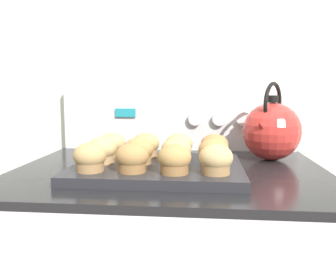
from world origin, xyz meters
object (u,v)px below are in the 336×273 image
object	(u,v)px
muffin_r1_c3	(214,152)
muffin_r2_c1	(146,145)
muffin_r0_c1	(132,158)
muffin_r0_c3	(216,160)
muffin_r1_c0	(102,151)
tea_kettle	(272,130)
muffin_r0_c0	(90,158)
muffin_r0_c2	(174,160)
muffin_r1_c2	(176,152)
muffin_r2_c2	(179,146)
muffin_r1_c1	(139,151)
muffin_r2_c3	(214,147)
muffin_pan	(158,169)
muffin_r2_c0	(112,145)

from	to	relation	value
muffin_r1_c3	muffin_r2_c1	world-z (taller)	same
muffin_r0_c1	muffin_r0_c3	bearing A→B (deg)	-0.10
muffin_r1_c0	tea_kettle	size ratio (longest dim) A/B	0.33
muffin_r0_c0	muffin_r0_c2	world-z (taller)	same
muffin_r0_c3	tea_kettle	distance (m)	0.32
tea_kettle	muffin_r1_c2	bearing A→B (deg)	-143.30
muffin_r2_c1	muffin_r2_c2	xyz separation A→B (m)	(0.09, -0.00, 0.00)
muffin_r0_c3	muffin_r1_c2	distance (m)	0.13
muffin_r0_c0	muffin_r1_c1	distance (m)	0.13
muffin_r2_c3	muffin_r1_c3	bearing A→B (deg)	-93.14
muffin_r0_c2	muffin_r1_c3	size ratio (longest dim) A/B	1.00
muffin_r0_c0	muffin_r1_c0	size ratio (longest dim) A/B	1.00
muffin_pan	muffin_r1_c1	world-z (taller)	muffin_r1_c1
muffin_r2_c0	muffin_r1_c1	bearing A→B (deg)	-45.32
muffin_r2_c2	muffin_r1_c0	bearing A→B (deg)	-153.07
muffin_r0_c2	muffin_r2_c2	bearing A→B (deg)	90.76
muffin_r0_c2	muffin_r2_c1	size ratio (longest dim) A/B	1.00
muffin_r1_c2	muffin_r2_c3	size ratio (longest dim) A/B	1.00
muffin_r2_c2	muffin_r0_c0	bearing A→B (deg)	-135.21
muffin_pan	muffin_r1_c2	bearing A→B (deg)	-0.79
muffin_r1_c1	muffin_r0_c3	bearing A→B (deg)	-26.33
muffin_r1_c2	muffin_r2_c2	world-z (taller)	same
muffin_r1_c0	muffin_r1_c1	bearing A→B (deg)	2.59
muffin_r0_c1	muffin_r2_c0	world-z (taller)	same
muffin_r0_c0	muffin_r1_c3	world-z (taller)	same
muffin_r0_c1	muffin_r0_c3	size ratio (longest dim) A/B	1.00
muffin_r1_c2	muffin_r2_c3	distance (m)	0.13
muffin_r2_c3	tea_kettle	bearing A→B (deg)	31.98
muffin_r2_c2	muffin_r2_c0	bearing A→B (deg)	179.45
muffin_r1_c3	muffin_r2_c2	xyz separation A→B (m)	(-0.09, 0.09, 0.00)
muffin_r2_c0	tea_kettle	bearing A→B (deg)	12.74
muffin_r0_c2	muffin_r1_c1	world-z (taller)	same
muffin_r0_c3	muffin_r2_c3	bearing A→B (deg)	89.19
muffin_r1_c0	muffin_r1_c3	world-z (taller)	same
muffin_r2_c0	tea_kettle	size ratio (longest dim) A/B	0.33
muffin_r2_c2	muffin_r1_c1	bearing A→B (deg)	-135.94
muffin_r0_c0	muffin_r2_c1	size ratio (longest dim) A/B	1.00
muffin_r0_c2	muffin_r2_c3	size ratio (longest dim) A/B	1.00
muffin_r2_c1	muffin_r2_c3	size ratio (longest dim) A/B	1.00
muffin_r0_c3	muffin_r1_c1	xyz separation A→B (m)	(-0.18, 0.09, 0.00)
muffin_r1_c3	muffin_r2_c1	xyz separation A→B (m)	(-0.18, 0.09, 0.00)
muffin_r1_c1	muffin_r1_c2	distance (m)	0.09
muffin_r1_c0	tea_kettle	bearing A→B (deg)	23.76
muffin_r0_c3	muffin_r2_c0	distance (m)	0.32
muffin_pan	muffin_r2_c3	size ratio (longest dim) A/B	5.53
muffin_r1_c2	muffin_r2_c2	xyz separation A→B (m)	(0.00, 0.09, 0.00)
muffin_r0_c1	muffin_r1_c1	xyz separation A→B (m)	(-0.00, 0.09, 0.00)
muffin_r0_c3	muffin_r0_c0	bearing A→B (deg)	-179.38
muffin_r1_c2	muffin_r1_c3	world-z (taller)	same
muffin_r0_c1	muffin_r2_c2	bearing A→B (deg)	63.20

